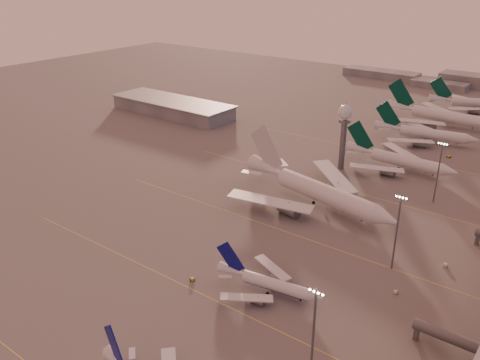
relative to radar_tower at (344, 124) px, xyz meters
The scene contains 20 objects.
ground 121.92m from the radar_tower, 92.39° to the right, with size 700.00×700.00×0.00m, color #545252.
taxiway_markings 71.83m from the radar_tower, 68.66° to the right, with size 180.00×185.25×0.02m.
hangar 127.68m from the radar_tower, behind, with size 82.00×27.00×8.50m.
radar_tower is the anchor object (origin of this frame).
mast_a 131.38m from the radar_tower, 66.17° to the right, with size 3.60×0.56×25.00m.
mast_b 82.32m from the radar_tower, 52.43° to the right, with size 3.60×0.56×25.00m.
mast_c 46.66m from the radar_tower, 12.53° to the right, with size 3.60×0.56×25.00m.
distant_horizon 205.86m from the radar_tower, 90.67° to the left, with size 165.00×37.50×9.00m.
narrowbody_mid 103.17m from the radar_tower, 74.72° to the right, with size 32.83×26.02×12.88m.
widebody_white 44.28m from the radar_tower, 76.75° to the right, with size 72.01×57.14×25.63m.
greentail_a 31.31m from the radar_tower, 34.89° to the left, with size 52.57×42.42×19.09m.
greentail_b 65.43m from the radar_tower, 73.79° to the left, with size 52.77×42.34×19.23m.
greentail_c 98.27m from the radar_tower, 81.85° to the left, with size 64.08×51.65×23.26m.
greentail_d 143.85m from the radar_tower, 81.44° to the left, with size 52.68×41.84×19.87m.
gsv_tug_mid 108.84m from the radar_tower, 86.94° to the right, with size 3.69×3.42×0.91m.
gsv_truck_b 97.25m from the radar_tower, 53.76° to the right, with size 5.21×2.14×2.07m.
gsv_truck_c 55.65m from the radar_tower, 97.32° to the right, with size 4.91×3.65×1.88m.
gsv_catering_b 85.16m from the radar_tower, 40.65° to the right, with size 5.65×3.48×4.31m.
gsv_tug_far 35.52m from the radar_tower, 64.34° to the right, with size 3.24×4.08×1.02m.
gsv_tug_hangar 59.75m from the radar_tower, 51.36° to the left, with size 3.84×2.76×1.00m.
Camera 1 is at (97.73, -78.40, 86.28)m, focal length 38.00 mm.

